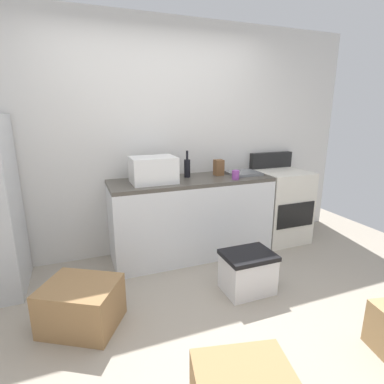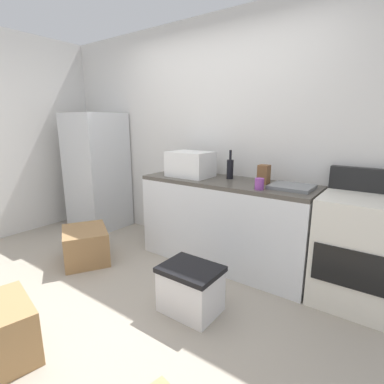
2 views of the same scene
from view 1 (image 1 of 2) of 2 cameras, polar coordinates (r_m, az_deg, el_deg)
The scene contains 11 objects.
ground_plane at distance 2.62m, azimuth 3.49°, elevation -23.35°, with size 6.00×6.00×0.00m, color #9E9384.
wall_back at distance 3.54m, azimuth -6.79°, elevation 9.59°, with size 5.00×0.10×2.60m, color silver.
kitchen_counter at distance 3.49m, azimuth -0.11°, elevation -4.74°, with size 1.80×0.60×0.90m.
stove_oven at distance 4.06m, azimuth 16.16°, elevation -2.23°, with size 0.60×0.61×1.10m.
microwave at distance 3.18m, azimuth -7.28°, elevation 4.15°, with size 0.46×0.34×0.27m, color white.
sink_basin at distance 3.65m, azimuth 9.60°, elevation 3.53°, with size 0.36×0.32×0.03m, color slate.
wine_bottle at distance 3.42m, azimuth -0.92°, elevation 4.60°, with size 0.07×0.07×0.30m.
coffee_mug at distance 3.36m, azimuth 8.18°, elevation 3.20°, with size 0.08×0.08×0.10m, color purple.
knife_block at distance 3.55m, azimuth 5.03°, elevation 4.60°, with size 0.10×0.10×0.18m, color brown.
cardboard_box_small at distance 2.64m, azimuth -20.05°, elevation -19.32°, with size 0.55×0.44×0.36m, color olive.
storage_bin at distance 2.94m, azimuth 10.37°, elevation -14.51°, with size 0.46×0.36×0.38m.
Camera 1 is at (-0.88, -1.86, 1.62)m, focal length 28.44 mm.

